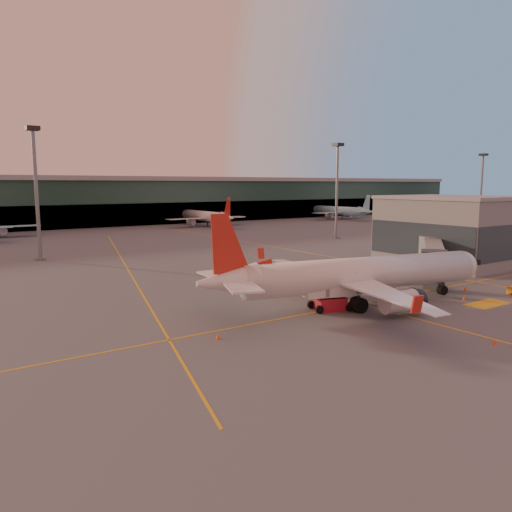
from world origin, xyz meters
TOP-DOWN VIEW (x-y plane):
  - ground at (0.00, 0.00)m, footprint 600.00×600.00m
  - taxi_markings at (-7.32, 44.49)m, footprint 100.12×173.00m
  - terminal at (0.00, 141.79)m, footprint 400.00×20.00m
  - gate_building at (41.93, 17.93)m, footprint 18.40×22.40m
  - mast_west_near at (-20.00, 66.00)m, footprint 2.40×2.40m
  - mast_east_near at (55.00, 62.00)m, footprint 2.40×2.40m
  - mast_east_far at (130.00, 66.00)m, footprint 2.40×2.40m
  - main_airplane at (3.26, 4.50)m, footprint 38.23×34.75m
  - jet_bridge at (26.92, 10.60)m, footprint 20.44×16.51m
  - catering_truck at (-0.40, 4.91)m, footprint 6.56×4.40m
  - pushback_tug at (18.39, 14.04)m, footprint 4.23×3.33m
  - cone_nose at (22.74, 2.15)m, footprint 0.50×0.50m
  - cone_tail at (-16.67, 2.75)m, footprint 0.43×0.43m
  - cone_wing_right at (3.59, -13.32)m, footprint 0.39×0.39m
  - cone_wing_left at (2.43, 23.00)m, footprint 0.46×0.46m
  - cone_fwd at (17.37, -1.21)m, footprint 0.44×0.44m

SIDE VIEW (x-z plane):
  - ground at x=0.00m, z-range 0.00..0.00m
  - taxi_markings at x=-7.32m, z-range 0.00..0.01m
  - cone_wing_right at x=3.59m, z-range -0.01..0.49m
  - cone_tail at x=-16.67m, z-range -0.01..0.54m
  - cone_fwd at x=17.37m, z-range -0.01..0.55m
  - cone_wing_left at x=2.43m, z-range -0.01..0.58m
  - cone_nose at x=22.74m, z-range -0.01..0.62m
  - pushback_tug at x=18.39m, z-range -0.18..1.75m
  - catering_truck at x=-0.40m, z-range 0.32..5.01m
  - main_airplane at x=3.26m, z-range -2.04..9.59m
  - jet_bridge at x=26.92m, z-range 1.09..6.88m
  - gate_building at x=41.93m, z-range -0.01..12.59m
  - terminal at x=0.00m, z-range -0.04..17.56m
  - mast_west_near at x=-20.00m, z-range 2.06..27.66m
  - mast_east_near at x=55.00m, z-range 2.06..27.66m
  - mast_east_far at x=130.00m, z-range 2.06..27.66m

